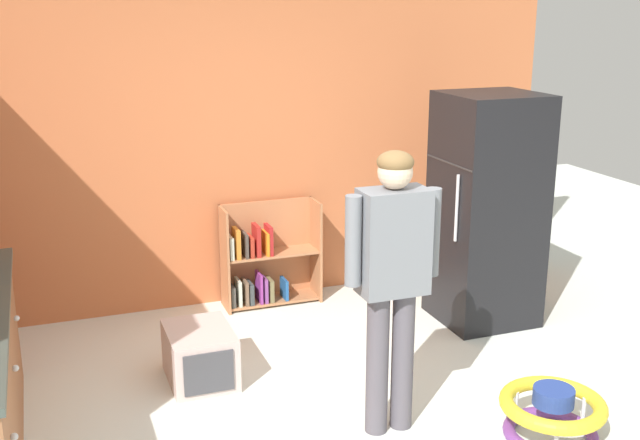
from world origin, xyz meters
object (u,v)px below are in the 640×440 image
baby_walker (552,414)px  standing_person (392,269)px  bookshelf (264,261)px  refrigerator (487,210)px  pet_carrier (200,355)px

baby_walker → standing_person: bearing=152.4°
bookshelf → standing_person: standing_person is taller
bookshelf → standing_person: size_ratio=0.51×
refrigerator → baby_walker: 1.92m
standing_person → pet_carrier: 1.57m
bookshelf → baby_walker: size_ratio=1.41×
standing_person → refrigerator: bearing=41.8°
bookshelf → pet_carrier: size_ratio=1.54×
refrigerator → pet_carrier: refrigerator is taller
bookshelf → pet_carrier: bookshelf is taller
pet_carrier → refrigerator: bearing=6.7°
refrigerator → baby_walker: bearing=-108.8°
refrigerator → bookshelf: refrigerator is taller
pet_carrier → bookshelf: bearing=56.2°
refrigerator → bookshelf: 1.85m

